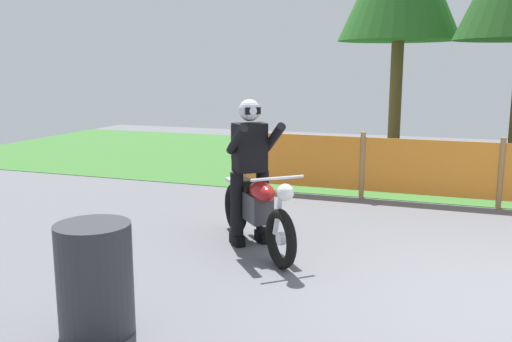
# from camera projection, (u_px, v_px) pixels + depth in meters

# --- Properties ---
(grass_verge) EXTENTS (24.00, 6.82, 0.01)m
(grass_verge) POSITION_uv_depth(u_px,v_px,m) (486.00, 169.00, 11.29)
(grass_verge) COLOR #386B2D
(grass_verge) RESTS_ON ground
(barrier_fence) EXTENTS (8.10, 0.08, 1.05)m
(barrier_fence) POSITION_uv_depth(u_px,v_px,m) (501.00, 172.00, 8.03)
(barrier_fence) COLOR #997547
(barrier_fence) RESTS_ON ground
(motorcycle_lead) EXTENTS (1.40, 1.56, 0.94)m
(motorcycle_lead) POSITION_uv_depth(u_px,v_px,m) (257.00, 210.00, 6.26)
(motorcycle_lead) COLOR black
(motorcycle_lead) RESTS_ON ground
(rider_lead) EXTENTS (0.75, 0.77, 1.69)m
(rider_lead) POSITION_uv_depth(u_px,v_px,m) (249.00, 164.00, 6.37)
(rider_lead) COLOR black
(rider_lead) RESTS_ON ground
(oil_drum) EXTENTS (0.58, 0.58, 0.88)m
(oil_drum) POSITION_uv_depth(u_px,v_px,m) (95.00, 279.00, 4.26)
(oil_drum) COLOR #2D2D33
(oil_drum) RESTS_ON ground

